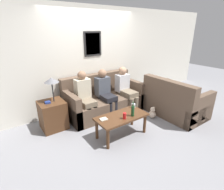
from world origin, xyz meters
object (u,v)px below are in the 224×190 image
teddy_bear (152,113)px  wine_bottle (133,111)px  person_left (85,95)px  coffee_table (122,119)px  drinking_glass (133,106)px  person_middle (105,91)px  couch_main (103,100)px  couch_side (174,103)px  person_right (125,87)px

teddy_bear → wine_bottle: bearing=-162.7°
person_left → teddy_bear: size_ratio=4.21×
coffee_table → drinking_glass: drinking_glass is taller
person_left → person_middle: person_left is taller
coffee_table → wine_bottle: wine_bottle is taller
person_left → drinking_glass: bearing=-48.4°
couch_main → drinking_glass: bearing=-82.0°
couch_main → coffee_table: 1.20m
couch_main → teddy_bear: (0.78, -1.00, -0.20)m
couch_side → drinking_glass: 1.23m
drinking_glass → person_right: person_right is taller
teddy_bear → coffee_table: bearing=-171.8°
couch_main → person_middle: bearing=-104.9°
wine_bottle → teddy_bear: size_ratio=1.07×
wine_bottle → drinking_glass: (0.27, 0.28, -0.07)m
teddy_bear → person_left: bearing=149.1°
wine_bottle → person_middle: person_middle is taller
couch_side → person_middle: person_middle is taller
couch_main → person_middle: (-0.04, -0.17, 0.30)m
coffee_table → teddy_bear: (1.09, 0.16, -0.26)m
person_left → teddy_bear: bearing=-30.9°
coffee_table → person_right: person_right is taller
person_left → coffee_table: bearing=-73.5°
drinking_glass → person_right: 0.90m
person_middle → person_right: bearing=-4.4°
couch_side → coffee_table: size_ratio=1.35×
drinking_glass → person_middle: size_ratio=0.08×
couch_side → person_right: 1.29m
person_left → person_middle: bearing=0.5°
couch_main → couch_side: bearing=-41.5°
drinking_glass → couch_side: bearing=-8.9°
person_middle → person_right: size_ratio=1.01×
person_right → couch_side: bearing=-51.2°
drinking_glass → person_middle: bearing=102.6°
couch_main → person_left: (-0.60, -0.17, 0.32)m
couch_side → coffee_table: couch_side is taller
person_right → teddy_bear: (0.22, -0.78, -0.50)m
person_middle → couch_main: bearing=75.1°
drinking_glass → person_middle: (-0.19, 0.83, 0.13)m
coffee_table → person_middle: (0.26, 0.99, 0.24)m
couch_side → coffee_table: bearing=88.8°
drinking_glass → person_right: (0.42, 0.79, 0.12)m
person_left → couch_side: bearing=-27.7°
coffee_table → couch_side: bearing=-1.2°
person_left → person_right: size_ratio=1.04×
person_middle → couch_side: bearing=-36.3°
coffee_table → drinking_glass: size_ratio=11.77×
drinking_glass → person_middle: person_middle is taller
wine_bottle → teddy_bear: bearing=17.3°
drinking_glass → person_right: size_ratio=0.08×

